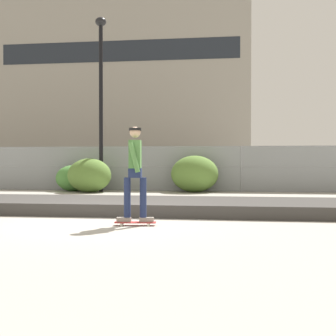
{
  "coord_description": "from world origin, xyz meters",
  "views": [
    {
      "loc": [
        2.44,
        -8.92,
        1.26
      ],
      "look_at": [
        0.43,
        6.05,
        1.01
      ],
      "focal_mm": 48.51,
      "sensor_mm": 36.0,
      "label": 1
    }
  ],
  "objects_px": {
    "skater": "(135,167)",
    "shrub_center": "(89,175)",
    "street_lamp": "(101,84)",
    "parked_car_near": "(99,169)",
    "skateboard": "(135,223)",
    "shrub_right": "(195,174)",
    "shrub_left": "(72,178)"
  },
  "relations": [
    {
      "from": "shrub_left",
      "to": "shrub_center",
      "type": "height_order",
      "value": "shrub_center"
    },
    {
      "from": "skateboard",
      "to": "skater",
      "type": "height_order",
      "value": "skater"
    },
    {
      "from": "parked_car_near",
      "to": "shrub_left",
      "type": "xyz_separation_m",
      "value": [
        -0.03,
        -3.78,
        -0.31
      ]
    },
    {
      "from": "street_lamp",
      "to": "parked_car_near",
      "type": "distance_m",
      "value": 5.52
    },
    {
      "from": "skater",
      "to": "skateboard",
      "type": "bearing_deg",
      "value": 170.54
    },
    {
      "from": "skateboard",
      "to": "shrub_right",
      "type": "bearing_deg",
      "value": 87.24
    },
    {
      "from": "street_lamp",
      "to": "shrub_right",
      "type": "bearing_deg",
      "value": 4.75
    },
    {
      "from": "street_lamp",
      "to": "shrub_center",
      "type": "bearing_deg",
      "value": -139.15
    },
    {
      "from": "shrub_left",
      "to": "skateboard",
      "type": "bearing_deg",
      "value": -63.89
    },
    {
      "from": "skateboard",
      "to": "shrub_right",
      "type": "xyz_separation_m",
      "value": [
        0.45,
        9.38,
        0.67
      ]
    },
    {
      "from": "skater",
      "to": "shrub_left",
      "type": "distance_m",
      "value": 10.45
    },
    {
      "from": "street_lamp",
      "to": "parked_car_near",
      "type": "xyz_separation_m",
      "value": [
        -1.27,
        4.08,
        -3.49
      ]
    },
    {
      "from": "parked_car_near",
      "to": "shrub_center",
      "type": "distance_m",
      "value": 4.5
    },
    {
      "from": "skateboard",
      "to": "shrub_left",
      "type": "relative_size",
      "value": 0.59
    },
    {
      "from": "shrub_right",
      "to": "shrub_center",
      "type": "bearing_deg",
      "value": -171.15
    },
    {
      "from": "skateboard",
      "to": "street_lamp",
      "type": "relative_size",
      "value": 0.12
    },
    {
      "from": "shrub_center",
      "to": "skater",
      "type": "bearing_deg",
      "value": -67.22
    },
    {
      "from": "parked_car_near",
      "to": "shrub_left",
      "type": "bearing_deg",
      "value": -90.46
    },
    {
      "from": "skateboard",
      "to": "parked_car_near",
      "type": "distance_m",
      "value": 13.94
    },
    {
      "from": "skater",
      "to": "shrub_center",
      "type": "bearing_deg",
      "value": 112.78
    },
    {
      "from": "street_lamp",
      "to": "shrub_right",
      "type": "relative_size",
      "value": 3.71
    },
    {
      "from": "shrub_left",
      "to": "shrub_right",
      "type": "xyz_separation_m",
      "value": [
        5.04,
        0.02,
        0.2
      ]
    },
    {
      "from": "street_lamp",
      "to": "skater",
      "type": "bearing_deg",
      "value": -70.09
    },
    {
      "from": "street_lamp",
      "to": "shrub_center",
      "type": "distance_m",
      "value": 3.69
    },
    {
      "from": "skateboard",
      "to": "skater",
      "type": "xyz_separation_m",
      "value": [
        0.0,
        -0.0,
        1.07
      ]
    },
    {
      "from": "skater",
      "to": "parked_car_near",
      "type": "distance_m",
      "value": 13.92
    },
    {
      "from": "skater",
      "to": "shrub_center",
      "type": "height_order",
      "value": "skater"
    },
    {
      "from": "street_lamp",
      "to": "skateboard",
      "type": "bearing_deg",
      "value": -70.09
    },
    {
      "from": "skater",
      "to": "street_lamp",
      "type": "relative_size",
      "value": 0.26
    },
    {
      "from": "skateboard",
      "to": "shrub_right",
      "type": "distance_m",
      "value": 9.42
    },
    {
      "from": "skater",
      "to": "shrub_right",
      "type": "relative_size",
      "value": 0.98
    },
    {
      "from": "shrub_right",
      "to": "street_lamp",
      "type": "bearing_deg",
      "value": -175.25
    }
  ]
}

